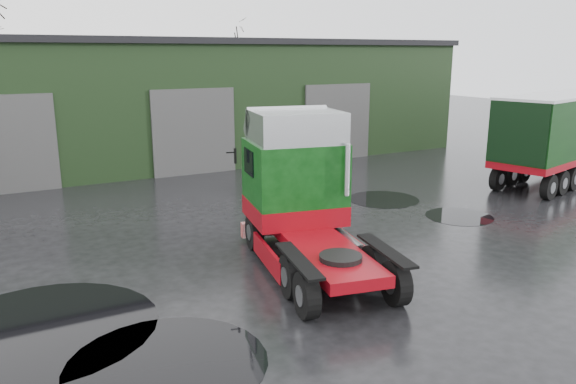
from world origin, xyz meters
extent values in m
plane|color=black|center=(0.00, 0.00, 0.00)|extent=(100.00, 100.00, 0.00)
cube|color=black|center=(2.00, 20.00, 3.00)|extent=(32.00, 12.00, 6.00)
cube|color=black|center=(2.00, 20.00, 6.15)|extent=(32.40, 12.40, 0.30)
cylinder|color=#07259B|center=(2.50, 1.59, 0.13)|extent=(0.30, 0.30, 0.26)
cylinder|color=black|center=(-4.13, -1.82, 0.00)|extent=(3.76, 3.76, 0.01)
cylinder|color=black|center=(6.88, 5.87, 0.00)|extent=(2.78, 2.78, 0.01)
cylinder|color=black|center=(-6.03, 0.77, 0.00)|extent=(4.78, 4.78, 0.01)
cylinder|color=black|center=(7.74, 2.69, 0.00)|extent=(2.34, 2.34, 0.01)
camera|label=1|loc=(-6.60, -11.08, 5.60)|focal=35.00mm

